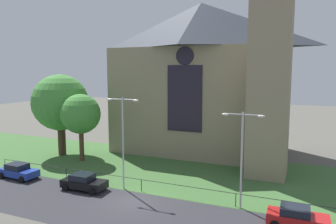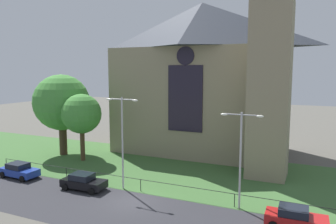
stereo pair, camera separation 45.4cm
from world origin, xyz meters
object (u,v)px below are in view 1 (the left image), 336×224
parked_car_black (84,182)px  tree_left_near (81,114)px  church_building (204,76)px  streetlamp_near (123,132)px  tree_left_far (60,103)px  parked_car_blue (18,171)px  streetlamp_far (242,147)px  parked_car_red (297,217)px

parked_car_black → tree_left_near: bearing=126.8°
church_building → parked_car_black: bearing=-107.6°
parked_car_black → church_building: bearing=70.3°
streetlamp_near → parked_car_black: (-3.27, -1.73, -4.73)m
tree_left_far → streetlamp_near: bearing=-28.7°
streetlamp_near → parked_car_blue: size_ratio=2.02×
tree_left_near → parked_car_blue: 9.67m
parked_car_black → streetlamp_near: bearing=25.7°
tree_left_far → parked_car_black: (10.77, -9.42, -6.15)m
parked_car_black → streetlamp_far: bearing=4.8°
tree_left_near → parked_car_red: 26.91m
tree_left_far → parked_car_red: 31.42m
parked_car_black → parked_car_red: 18.56m
church_building → parked_car_blue: 25.12m
streetlamp_near → parked_car_red: 16.10m
streetlamp_far → parked_car_black: bearing=-173.1°
parked_car_red → church_building: bearing=123.0°
church_building → tree_left_near: size_ratio=3.15×
parked_car_black → parked_car_red: bearing=-2.2°
tree_left_near → streetlamp_far: tree_left_near is taller
streetlamp_far → parked_car_black: size_ratio=1.84×
streetlamp_near → tree_left_near: bearing=146.9°
streetlamp_near → tree_left_far: bearing=151.3°
parked_car_black → parked_car_red: same height
streetlamp_far → parked_car_red: 6.35m
tree_left_near → streetlamp_near: size_ratio=0.95×
parked_car_blue → tree_left_near: bearing=80.1°
streetlamp_near → streetlamp_far: size_ratio=1.10×
church_building → parked_car_red: (12.70, -18.49, -9.53)m
church_building → parked_car_blue: bearing=-127.8°
church_building → tree_left_near: bearing=-140.3°
tree_left_far → parked_car_blue: tree_left_far is taller
streetlamp_far → parked_car_red: (4.34, -1.76, -4.28)m
streetlamp_far → parked_car_red: streetlamp_far is taller
tree_left_far → tree_left_near: 4.52m
parked_car_blue → church_building: bearing=54.9°
tree_left_far → parked_car_red: bearing=-17.9°
tree_left_near → parked_car_blue: tree_left_near is taller
church_building → tree_left_far: size_ratio=2.46×
tree_left_far → streetlamp_near: (14.04, -7.69, -1.42)m
church_building → tree_left_far: bearing=-151.5°
parked_car_red → parked_car_blue: bearing=178.3°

